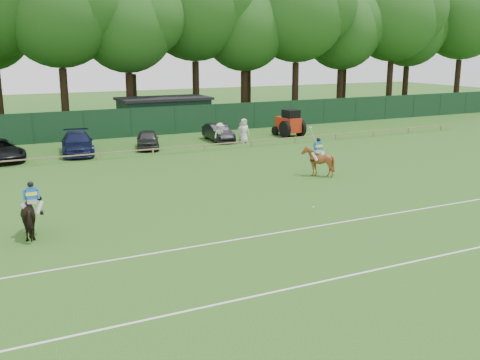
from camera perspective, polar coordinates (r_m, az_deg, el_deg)
ground at (r=24.26m, az=2.11°, el=-4.80°), size 160.00×160.00×0.00m
horse_dark at (r=24.35m, az=-20.27°, el=-3.39°), size 1.00×2.12×1.77m
horse_chestnut at (r=34.00m, az=7.91°, el=1.91°), size 1.52×1.69×1.79m
sedan_navy at (r=42.40m, az=-16.19°, el=3.61°), size 3.00×5.67×1.57m
hatch_grey at (r=43.55m, az=-9.37°, el=4.08°), size 2.71×4.36×1.38m
estate_black at (r=46.58m, az=-2.22°, el=4.85°), size 1.76×4.35×1.40m
spectator_left at (r=44.74m, az=-2.05°, el=4.72°), size 1.25×0.92×1.74m
spectator_mid at (r=45.69m, az=0.07°, el=4.85°), size 1.04×0.75×1.64m
spectator_right at (r=45.58m, az=0.41°, el=5.03°), size 0.98×0.65×1.96m
rider_dark at (r=24.14m, az=-20.42°, el=-1.64°), size 0.94×0.38×1.41m
rider_chestnut at (r=33.84m, az=7.96°, el=3.21°), size 0.94×0.59×2.05m
polo_ball at (r=27.27m, az=7.47°, el=-2.76°), size 0.09×0.09×0.09m
pitch_lines at (r=21.43m, az=6.62°, el=-7.36°), size 60.00×5.10×0.01m
pitch_rail at (r=40.43m, az=-10.18°, el=2.99°), size 62.10×0.10×0.50m
perimeter_fence at (r=48.91m, az=-13.24°, el=5.56°), size 92.08×0.08×2.50m
utility_shed at (r=53.39m, az=-7.72°, el=6.73°), size 8.40×4.40×3.04m
tree_row at (r=57.25m, az=-13.11°, el=5.39°), size 96.00×12.00×21.00m
tractor at (r=49.20m, az=5.03°, el=5.72°), size 2.01×2.85×2.32m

